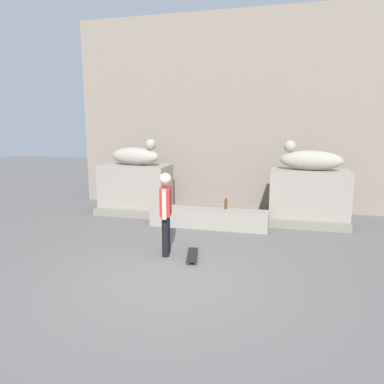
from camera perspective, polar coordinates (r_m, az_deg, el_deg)
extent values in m
plane|color=#605E5B|center=(6.36, -3.66, -13.49)|extent=(40.00, 40.00, 0.00)
cube|color=gray|center=(11.55, 5.56, 12.33)|extent=(9.57, 0.60, 5.88)
cube|color=gray|center=(10.96, -8.86, 0.59)|extent=(2.01, 1.12, 1.41)
cube|color=gray|center=(10.09, 17.98, -0.68)|extent=(2.01, 1.12, 1.41)
ellipsoid|color=#A59D8F|center=(10.84, -9.00, 5.62)|extent=(1.67, 0.83, 0.52)
sphere|color=#A59D8F|center=(10.52, -6.54, 7.47)|extent=(0.32, 0.32, 0.32)
ellipsoid|color=#A59D8F|center=(9.96, 18.29, 4.77)|extent=(1.65, 0.73, 0.52)
sphere|color=#A59D8F|center=(9.97, 15.24, 7.00)|extent=(0.32, 0.32, 0.32)
cube|color=gray|center=(9.31, 2.72, -4.14)|extent=(3.00, 0.71, 0.44)
cylinder|color=black|center=(7.20, -4.22, -7.07)|extent=(0.14, 0.14, 0.82)
cylinder|color=black|center=(7.38, -4.03, -6.60)|extent=(0.14, 0.14, 0.82)
cube|color=#B22626|center=(7.11, -4.20, -1.52)|extent=(0.27, 0.39, 0.56)
sphere|color=beige|center=(7.03, -4.25, 2.11)|extent=(0.23, 0.23, 0.23)
cylinder|color=beige|center=(6.90, -4.43, -2.00)|extent=(0.09, 0.09, 0.58)
cylinder|color=beige|center=(7.33, -3.98, -1.23)|extent=(0.09, 0.09, 0.58)
cube|color=black|center=(7.20, 0.07, -9.91)|extent=(0.36, 0.82, 0.02)
cylinder|color=white|center=(7.50, -0.35, -9.38)|extent=(0.04, 0.06, 0.06)
cylinder|color=white|center=(7.49, 0.73, -9.40)|extent=(0.04, 0.06, 0.06)
cylinder|color=white|center=(6.94, -0.64, -11.08)|extent=(0.04, 0.06, 0.06)
cylinder|color=white|center=(6.93, 0.53, -11.10)|extent=(0.04, 0.06, 0.06)
cylinder|color=#593314|center=(9.34, 5.38, -1.96)|extent=(0.07, 0.07, 0.25)
cylinder|color=#593314|center=(9.31, 5.40, -1.04)|extent=(0.03, 0.03, 0.06)
cylinder|color=yellow|center=(9.30, 5.40, -0.82)|extent=(0.04, 0.04, 0.01)
cylinder|color=red|center=(9.70, -4.18, -1.48)|extent=(0.07, 0.07, 0.24)
cylinder|color=red|center=(9.67, -4.20, -0.62)|extent=(0.03, 0.03, 0.06)
cylinder|color=yellow|center=(9.66, -4.20, -0.41)|extent=(0.04, 0.04, 0.01)
cube|color=gray|center=(9.82, 3.32, -4.14)|extent=(6.97, 0.50, 0.18)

